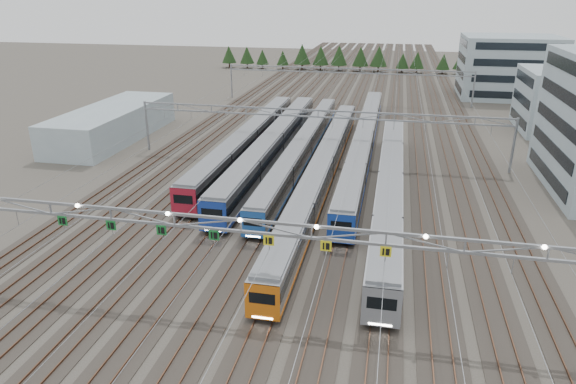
% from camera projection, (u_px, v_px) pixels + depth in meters
% --- Properties ---
extents(ground, '(400.00, 400.00, 0.00)m').
position_uv_depth(ground, '(244.00, 305.00, 42.84)').
color(ground, '#47423A').
rests_on(ground, ground).
extents(track_bed, '(54.00, 260.00, 5.42)m').
position_uv_depth(track_bed, '(352.00, 85.00, 133.35)').
color(track_bed, '#2D2823').
rests_on(track_bed, ground).
extents(train_a, '(3.09, 52.86, 4.03)m').
position_uv_depth(train_a, '(248.00, 140.00, 81.37)').
color(train_a, black).
rests_on(train_a, ground).
extents(train_b, '(3.15, 56.12, 4.10)m').
position_uv_depth(train_b, '(274.00, 144.00, 79.16)').
color(train_b, black).
rests_on(train_b, ground).
extents(train_c, '(2.68, 58.83, 3.49)m').
position_uv_depth(train_c, '(303.00, 146.00, 79.32)').
color(train_c, black).
rests_on(train_c, ground).
extents(train_d, '(2.84, 65.95, 3.69)m').
position_uv_depth(train_d, '(323.00, 168.00, 69.31)').
color(train_d, black).
rests_on(train_d, ground).
extents(train_e, '(2.86, 66.82, 3.73)m').
position_uv_depth(train_e, '(364.00, 141.00, 81.74)').
color(train_e, black).
rests_on(train_e, ground).
extents(train_f, '(3.03, 53.30, 3.96)m').
position_uv_depth(train_f, '(390.00, 186.00, 62.64)').
color(train_f, black).
rests_on(train_f, ground).
extents(gantry_near, '(56.36, 0.61, 8.08)m').
position_uv_depth(gantry_near, '(240.00, 229.00, 40.14)').
color(gantry_near, gray).
rests_on(gantry_near, ground).
extents(gantry_mid, '(56.36, 0.36, 8.00)m').
position_uv_depth(gantry_mid, '(318.00, 120.00, 76.92)').
color(gantry_mid, gray).
rests_on(gantry_mid, ground).
extents(gantry_far, '(56.36, 0.36, 8.00)m').
position_uv_depth(gantry_far, '(348.00, 75.00, 117.90)').
color(gantry_far, gray).
rests_on(gantry_far, ground).
extents(depot_bldg_mid, '(14.00, 16.00, 11.18)m').
position_uv_depth(depot_bldg_mid, '(562.00, 101.00, 93.62)').
color(depot_bldg_mid, '#96A9B3').
rests_on(depot_bldg_mid, ground).
extents(depot_bldg_north, '(22.00, 18.00, 14.42)m').
position_uv_depth(depot_bldg_north, '(508.00, 67.00, 124.01)').
color(depot_bldg_north, '#96A9B3').
rests_on(depot_bldg_north, ground).
extents(west_shed, '(10.00, 30.00, 5.48)m').
position_uv_depth(west_shed, '(113.00, 123.00, 90.11)').
color(west_shed, '#96A9B3').
rests_on(west_shed, ground).
extents(treeline, '(87.50, 5.60, 7.02)m').
position_uv_depth(treeline, '(350.00, 58.00, 164.76)').
color(treeline, '#332114').
rests_on(treeline, ground).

